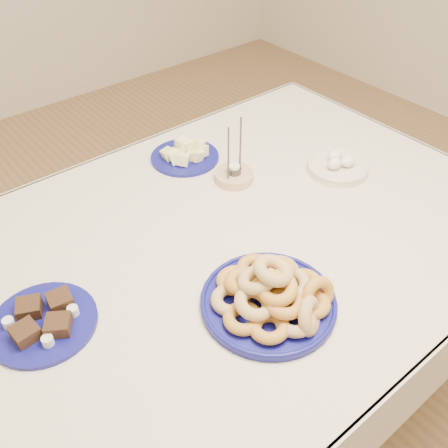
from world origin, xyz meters
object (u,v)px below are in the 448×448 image
(dining_table, at_px, (212,273))
(egg_bowl, at_px, (338,166))
(donut_platter, at_px, (272,295))
(brownie_plate, at_px, (43,321))
(candle_holder, at_px, (234,175))
(melon_plate, at_px, (186,154))

(dining_table, xyz_separation_m, egg_bowl, (0.50, 0.01, 0.13))
(donut_platter, relative_size, brownie_plate, 1.40)
(dining_table, xyz_separation_m, donut_platter, (-0.02, -0.25, 0.14))
(donut_platter, distance_m, candle_holder, 0.49)
(candle_holder, bearing_deg, melon_plate, 103.12)
(brownie_plate, height_order, egg_bowl, egg_bowl)
(donut_platter, xyz_separation_m, candle_holder, (0.25, 0.43, -0.02))
(brownie_plate, bearing_deg, candle_holder, 12.94)
(donut_platter, height_order, melon_plate, donut_platter)
(candle_holder, xyz_separation_m, egg_bowl, (0.27, -0.17, 0.00))
(dining_table, distance_m, brownie_plate, 0.46)
(dining_table, height_order, candle_holder, candle_holder)
(candle_holder, relative_size, egg_bowl, 0.91)
(dining_table, height_order, donut_platter, donut_platter)
(dining_table, distance_m, melon_plate, 0.43)
(dining_table, height_order, melon_plate, melon_plate)
(donut_platter, xyz_separation_m, brownie_plate, (-0.42, 0.27, -0.02))
(candle_holder, bearing_deg, brownie_plate, -167.06)
(brownie_plate, bearing_deg, egg_bowl, -0.72)
(melon_plate, distance_m, egg_bowl, 0.47)
(dining_table, distance_m, candle_holder, 0.31)
(melon_plate, bearing_deg, brownie_plate, -151.48)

